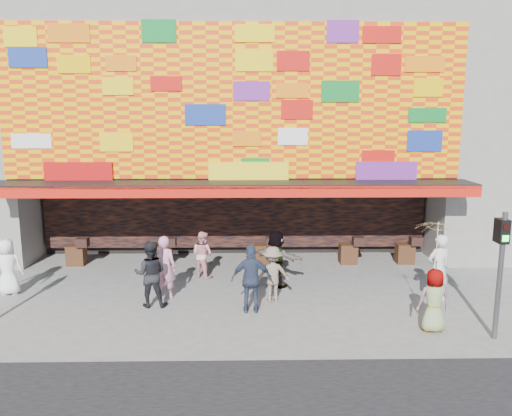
# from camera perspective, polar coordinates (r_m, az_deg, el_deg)

# --- Properties ---
(ground) EXTENTS (90.00, 90.00, 0.00)m
(ground) POSITION_cam_1_polar(r_m,az_deg,el_deg) (13.30, -2.95, -12.12)
(ground) COLOR slate
(ground) RESTS_ON ground
(shop_building) EXTENTS (15.20, 9.40, 10.00)m
(shop_building) POSITION_cam_1_polar(r_m,az_deg,el_deg) (20.46, -2.34, 10.79)
(shop_building) COLOR gray
(shop_building) RESTS_ON ground
(signal_right) EXTENTS (0.22, 0.20, 3.00)m
(signal_right) POSITION_cam_1_polar(r_m,az_deg,el_deg) (12.64, 26.22, -5.50)
(signal_right) COLOR #59595B
(signal_right) RESTS_ON ground
(ped_a) EXTENTS (0.86, 0.61, 1.65)m
(ped_a) POSITION_cam_1_polar(r_m,az_deg,el_deg) (16.15, -26.50, -6.04)
(ped_a) COLOR white
(ped_a) RESTS_ON ground
(ped_b) EXTENTS (0.75, 0.58, 1.81)m
(ped_b) POSITION_cam_1_polar(r_m,az_deg,el_deg) (14.41, -10.38, -6.66)
(ped_b) COLOR pink
(ped_b) RESTS_ON ground
(ped_c) EXTENTS (0.89, 0.70, 1.82)m
(ped_c) POSITION_cam_1_polar(r_m,az_deg,el_deg) (13.88, -11.97, -7.37)
(ped_c) COLOR black
(ped_c) RESTS_ON ground
(ped_d) EXTENTS (1.08, 0.72, 1.57)m
(ped_d) POSITION_cam_1_polar(r_m,az_deg,el_deg) (13.96, 1.89, -7.57)
(ped_d) COLOR #786657
(ped_d) RESTS_ON ground
(ped_e) EXTENTS (1.08, 0.47, 1.82)m
(ped_e) POSITION_cam_1_polar(r_m,az_deg,el_deg) (13.16, -0.50, -8.12)
(ped_e) COLOR #2E3951
(ped_e) RESTS_ON ground
(ped_f) EXTENTS (1.62, 1.31, 1.73)m
(ped_f) POSITION_cam_1_polar(r_m,az_deg,el_deg) (15.13, 2.32, -5.83)
(ped_f) COLOR gray
(ped_f) RESTS_ON ground
(ped_g) EXTENTS (0.76, 0.50, 1.55)m
(ped_g) POSITION_cam_1_polar(r_m,az_deg,el_deg) (12.81, 19.67, -9.92)
(ped_g) COLOR gray
(ped_g) RESTS_ON ground
(ped_h) EXTENTS (0.81, 0.65, 1.92)m
(ped_h) POSITION_cam_1_polar(r_m,az_deg,el_deg) (14.76, 20.12, -6.50)
(ped_h) COLOR silver
(ped_h) RESTS_ON ground
(ped_i) EXTENTS (0.92, 0.88, 1.50)m
(ped_i) POSITION_cam_1_polar(r_m,az_deg,el_deg) (16.11, -6.15, -5.29)
(ped_i) COLOR pink
(ped_i) RESTS_ON ground
(parasol) EXTENTS (1.37, 1.38, 1.96)m
(parasol) POSITION_cam_1_polar(r_m,az_deg,el_deg) (12.41, 20.08, -3.70)
(parasol) COLOR #FFDAA0
(parasol) RESTS_ON ground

